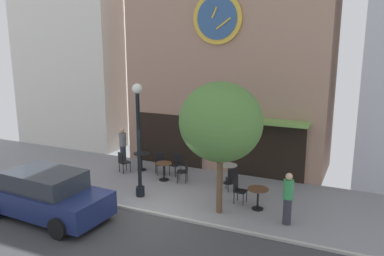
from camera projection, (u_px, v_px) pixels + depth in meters
The scene contains 18 objects.
ground_plane at pixel (142, 225), 12.42m from camera, with size 29.33×11.63×0.13m.
clock_building at pixel (230, 26), 17.40m from camera, with size 8.88×4.38×11.93m.
neighbor_building_left at pixel (84, 32), 21.81m from camera, with size 5.97×4.82×11.87m.
street_lamp at pixel (139, 141), 14.18m from camera, with size 0.36×0.36×4.14m.
street_tree at pixel (221, 122), 12.61m from camera, with size 2.70×2.43×4.36m.
cafe_table_leftmost at pixel (142, 158), 17.38m from camera, with size 0.71×0.71×0.77m.
cafe_table_rightmost at pixel (164, 168), 16.16m from camera, with size 0.67×0.67×0.73m.
cafe_table_near_door at pixel (229, 171), 15.81m from camera, with size 0.68×0.68×0.77m.
cafe_table_center at pixel (258, 195), 13.42m from camera, with size 0.71×0.71×0.74m.
cafe_chair_near_lamp at pixel (184, 170), 15.91m from camera, with size 0.49×0.49×0.90m.
cafe_chair_mid_row at pixel (160, 162), 16.94m from camera, with size 0.56×0.56×0.90m.
cafe_chair_facing_street at pixel (232, 178), 15.00m from camera, with size 0.55×0.55×0.90m.
cafe_chair_left_end at pixel (123, 161), 17.05m from camera, with size 0.54×0.54×0.90m.
cafe_chair_right_end at pixel (176, 163), 16.80m from camera, with size 0.49×0.49×0.90m.
cafe_chair_near_tree at pixel (238, 189), 13.94m from camera, with size 0.42×0.42×0.90m.
pedestrian_grey at pixel (123, 145), 18.20m from camera, with size 0.37×0.37×1.67m.
pedestrian_green at pixel (288, 198), 12.28m from camera, with size 0.43×0.43×1.67m.
parked_car_navy at pixel (46, 195), 12.80m from camera, with size 4.39×2.21×1.55m.
Camera 1 is at (6.17, -10.52, 5.71)m, focal length 37.37 mm.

